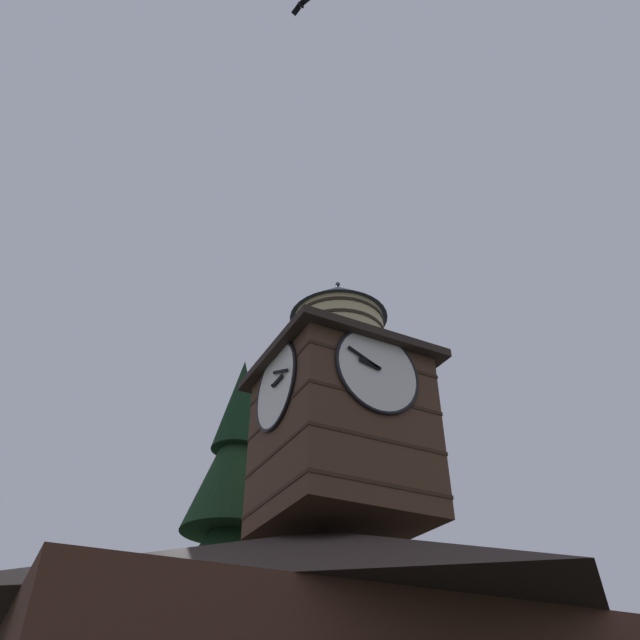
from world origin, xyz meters
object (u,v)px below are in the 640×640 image
(clock_tower, at_px, (340,407))
(flying_bird_high, at_px, (301,5))
(pine_tree_behind, at_px, (226,584))
(moon, at_px, (246,598))

(clock_tower, bearing_deg, flying_bird_high, 52.67)
(clock_tower, distance_m, pine_tree_behind, 8.51)
(moon, distance_m, flying_bird_high, 43.07)
(moon, xyz_separation_m, flying_bird_high, (14.67, 39.64, 8.30))
(clock_tower, relative_size, moon, 3.54)
(pine_tree_behind, bearing_deg, clock_tower, 92.21)
(clock_tower, bearing_deg, moon, -107.16)
(moon, bearing_deg, flying_bird_high, 69.69)
(pine_tree_behind, relative_size, flying_bird_high, 22.56)
(pine_tree_behind, distance_m, moon, 29.05)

